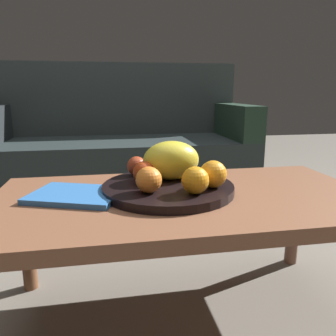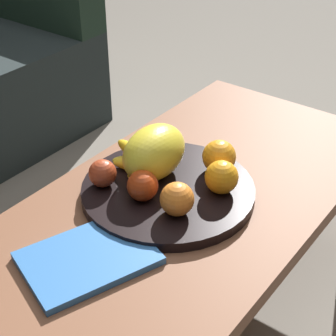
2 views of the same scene
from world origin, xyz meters
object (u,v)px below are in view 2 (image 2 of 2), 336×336
at_px(coffee_table, 191,207).
at_px(magazine, 88,258).
at_px(apple_front, 103,173).
at_px(apple_left, 143,186).
at_px(orange_right, 219,157).
at_px(banana_bunch, 141,160).
at_px(fruit_bowl, 168,191).
at_px(orange_left, 222,177).
at_px(melon_large_front, 154,152).
at_px(orange_front, 177,199).

bearing_deg(coffee_table, magazine, 174.68).
xyz_separation_m(apple_front, apple_left, (0.01, -0.11, 0.00)).
bearing_deg(orange_right, coffee_table, 164.20).
relative_size(apple_front, magazine, 0.26).
xyz_separation_m(orange_right, apple_front, (-0.21, 0.18, -0.01)).
xyz_separation_m(coffee_table, banana_bunch, (-0.03, 0.13, 0.10)).
xyz_separation_m(coffee_table, fruit_bowl, (-0.05, 0.04, 0.06)).
bearing_deg(coffee_table, apple_front, 129.42).
xyz_separation_m(orange_left, banana_bunch, (-0.04, 0.20, -0.01)).
xyz_separation_m(fruit_bowl, melon_large_front, (0.02, 0.05, 0.07)).
bearing_deg(magazine, apple_front, 54.55).
distance_m(orange_left, apple_left, 0.18).
xyz_separation_m(melon_large_front, banana_bunch, (-0.00, 0.04, -0.03)).
bearing_deg(orange_left, melon_large_front, 102.74).
bearing_deg(melon_large_front, orange_front, -124.12).
height_order(melon_large_front, orange_left, melon_large_front).
distance_m(coffee_table, apple_left, 0.16).
bearing_deg(banana_bunch, fruit_bowl, -101.19).
bearing_deg(magazine, orange_right, 12.67).
xyz_separation_m(coffee_table, apple_front, (-0.13, 0.16, 0.10)).
height_order(orange_left, apple_left, orange_left).
bearing_deg(apple_front, coffee_table, -50.58).
distance_m(melon_large_front, banana_bunch, 0.05).
bearing_deg(apple_left, melon_large_front, 22.87).
distance_m(fruit_bowl, magazine, 0.27).
height_order(fruit_bowl, orange_front, orange_front).
xyz_separation_m(orange_front, apple_left, (-0.00, 0.09, -0.00)).
height_order(orange_left, magazine, orange_left).
height_order(fruit_bowl, apple_front, apple_front).
relative_size(orange_left, apple_left, 1.10).
bearing_deg(apple_left, banana_bunch, 40.44).
xyz_separation_m(melon_large_front, orange_front, (-0.09, -0.13, -0.02)).
relative_size(orange_front, banana_bunch, 0.43).
bearing_deg(coffee_table, orange_left, -81.14).
xyz_separation_m(orange_left, orange_right, (0.07, 0.05, 0.00)).
xyz_separation_m(fruit_bowl, orange_right, (0.12, -0.06, 0.05)).
relative_size(orange_front, magazine, 0.29).
bearing_deg(coffee_table, apple_left, 155.68).
height_order(melon_large_front, banana_bunch, melon_large_front).
relative_size(orange_right, banana_bunch, 0.47).
distance_m(fruit_bowl, orange_left, 0.13).
distance_m(apple_front, banana_bunch, 0.11).
relative_size(coffee_table, banana_bunch, 6.58).
distance_m(coffee_table, melon_large_front, 0.16).
height_order(apple_front, apple_left, apple_left).
distance_m(orange_front, magazine, 0.22).
bearing_deg(orange_front, apple_left, 91.95).
relative_size(fruit_bowl, orange_left, 5.23).
xyz_separation_m(fruit_bowl, orange_left, (0.06, -0.11, 0.05)).
height_order(fruit_bowl, apple_left, apple_left).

